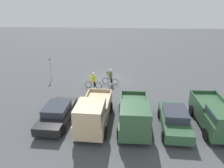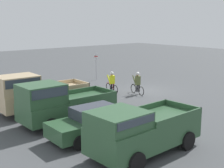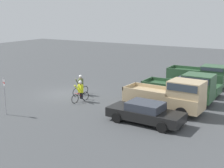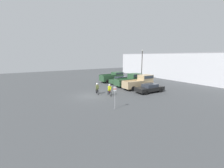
{
  "view_description": "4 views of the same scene",
  "coord_description": "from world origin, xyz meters",
  "px_view_note": "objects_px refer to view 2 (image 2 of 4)",
  "views": [
    {
      "loc": [
        -1.93,
        22.52,
        8.76
      ],
      "look_at": [
        -0.8,
        4.19,
        1.2
      ],
      "focal_mm": 35.0,
      "sensor_mm": 36.0,
      "label": 1
    },
    {
      "loc": [
        -16.67,
        17.88,
        5.42
      ],
      "look_at": [
        -0.8,
        4.19,
        1.2
      ],
      "focal_mm": 50.0,
      "sensor_mm": 36.0,
      "label": 2
    },
    {
      "loc": [
        19.8,
        16.5,
        6.8
      ],
      "look_at": [
        -0.8,
        4.19,
        1.2
      ],
      "focal_mm": 50.0,
      "sensor_mm": 36.0,
      "label": 3
    },
    {
      "loc": [
        19.14,
        -8.43,
        5.67
      ],
      "look_at": [
        -0.8,
        4.19,
        1.2
      ],
      "focal_mm": 24.0,
      "sensor_mm": 36.0,
      "label": 4
    }
  ],
  "objects_px": {
    "cyclist_0": "(112,82)",
    "cyclist_1": "(137,83)",
    "fire_lane_sign": "(96,64)",
    "pickup_truck_2": "(35,93)",
    "sedan_0": "(96,122)",
    "sedan_1": "(25,92)",
    "pickup_truck_1": "(59,103)",
    "pickup_truck_0": "(140,129)"
  },
  "relations": [
    {
      "from": "sedan_0",
      "to": "pickup_truck_2",
      "type": "distance_m",
      "value": 5.65
    },
    {
      "from": "pickup_truck_0",
      "to": "cyclist_0",
      "type": "height_order",
      "value": "pickup_truck_0"
    },
    {
      "from": "cyclist_1",
      "to": "sedan_0",
      "type": "bearing_deg",
      "value": 122.41
    },
    {
      "from": "sedan_1",
      "to": "cyclist_0",
      "type": "bearing_deg",
      "value": -105.88
    },
    {
      "from": "pickup_truck_0",
      "to": "sedan_1",
      "type": "bearing_deg",
      "value": -1.44
    },
    {
      "from": "pickup_truck_2",
      "to": "cyclist_1",
      "type": "height_order",
      "value": "pickup_truck_2"
    },
    {
      "from": "cyclist_0",
      "to": "sedan_0",
      "type": "bearing_deg",
      "value": 134.58
    },
    {
      "from": "cyclist_0",
      "to": "sedan_1",
      "type": "bearing_deg",
      "value": 74.12
    },
    {
      "from": "sedan_0",
      "to": "sedan_1",
      "type": "bearing_deg",
      "value": -2.62
    },
    {
      "from": "pickup_truck_1",
      "to": "cyclist_1",
      "type": "bearing_deg",
      "value": -74.97
    },
    {
      "from": "pickup_truck_1",
      "to": "fire_lane_sign",
      "type": "relative_size",
      "value": 2.09
    },
    {
      "from": "cyclist_0",
      "to": "fire_lane_sign",
      "type": "xyz_separation_m",
      "value": [
        5.11,
        -2.44,
        0.66
      ]
    },
    {
      "from": "sedan_1",
      "to": "cyclist_1",
      "type": "bearing_deg",
      "value": -114.48
    },
    {
      "from": "cyclist_1",
      "to": "fire_lane_sign",
      "type": "height_order",
      "value": "fire_lane_sign"
    },
    {
      "from": "cyclist_0",
      "to": "pickup_truck_2",
      "type": "bearing_deg",
      "value": 98.04
    },
    {
      "from": "fire_lane_sign",
      "to": "cyclist_1",
      "type": "bearing_deg",
      "value": 169.24
    },
    {
      "from": "sedan_0",
      "to": "cyclist_1",
      "type": "xyz_separation_m",
      "value": [
        4.99,
        -7.87,
        0.13
      ]
    },
    {
      "from": "pickup_truck_2",
      "to": "pickup_truck_1",
      "type": "bearing_deg",
      "value": 178.73
    },
    {
      "from": "pickup_truck_0",
      "to": "pickup_truck_1",
      "type": "relative_size",
      "value": 0.97
    },
    {
      "from": "sedan_0",
      "to": "pickup_truck_2",
      "type": "xyz_separation_m",
      "value": [
        5.63,
        0.22,
        0.46
      ]
    },
    {
      "from": "pickup_truck_2",
      "to": "cyclist_1",
      "type": "bearing_deg",
      "value": -94.47
    },
    {
      "from": "sedan_0",
      "to": "fire_lane_sign",
      "type": "bearing_deg",
      "value": -37.97
    },
    {
      "from": "sedan_1",
      "to": "pickup_truck_1",
      "type": "bearing_deg",
      "value": 173.19
    },
    {
      "from": "cyclist_0",
      "to": "cyclist_1",
      "type": "bearing_deg",
      "value": -144.12
    },
    {
      "from": "pickup_truck_2",
      "to": "cyclist_0",
      "type": "distance_m",
      "value": 7.0
    },
    {
      "from": "sedan_0",
      "to": "sedan_1",
      "type": "relative_size",
      "value": 0.97
    },
    {
      "from": "sedan_1",
      "to": "cyclist_0",
      "type": "height_order",
      "value": "cyclist_0"
    },
    {
      "from": "pickup_truck_2",
      "to": "sedan_1",
      "type": "height_order",
      "value": "pickup_truck_2"
    },
    {
      "from": "sedan_0",
      "to": "pickup_truck_2",
      "type": "relative_size",
      "value": 0.84
    },
    {
      "from": "pickup_truck_2",
      "to": "sedan_1",
      "type": "relative_size",
      "value": 1.15
    },
    {
      "from": "cyclist_0",
      "to": "cyclist_1",
      "type": "distance_m",
      "value": 1.99
    },
    {
      "from": "pickup_truck_1",
      "to": "cyclist_0",
      "type": "distance_m",
      "value": 7.96
    },
    {
      "from": "sedan_0",
      "to": "pickup_truck_1",
      "type": "bearing_deg",
      "value": 5.78
    },
    {
      "from": "pickup_truck_1",
      "to": "pickup_truck_2",
      "type": "distance_m",
      "value": 2.82
    },
    {
      "from": "pickup_truck_0",
      "to": "pickup_truck_2",
      "type": "bearing_deg",
      "value": 2.2
    },
    {
      "from": "pickup_truck_1",
      "to": "fire_lane_sign",
      "type": "xyz_separation_m",
      "value": [
        8.91,
        -9.43,
        0.35
      ]
    },
    {
      "from": "pickup_truck_2",
      "to": "cyclist_0",
      "type": "bearing_deg",
      "value": -81.96
    },
    {
      "from": "sedan_1",
      "to": "sedan_0",
      "type": "bearing_deg",
      "value": 177.38
    },
    {
      "from": "cyclist_0",
      "to": "fire_lane_sign",
      "type": "relative_size",
      "value": 0.7
    },
    {
      "from": "sedan_0",
      "to": "pickup_truck_0",
      "type": "bearing_deg",
      "value": -177.9
    },
    {
      "from": "pickup_truck_0",
      "to": "sedan_0",
      "type": "relative_size",
      "value": 1.1
    },
    {
      "from": "cyclist_1",
      "to": "fire_lane_sign",
      "type": "bearing_deg",
      "value": -10.76
    }
  ]
}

